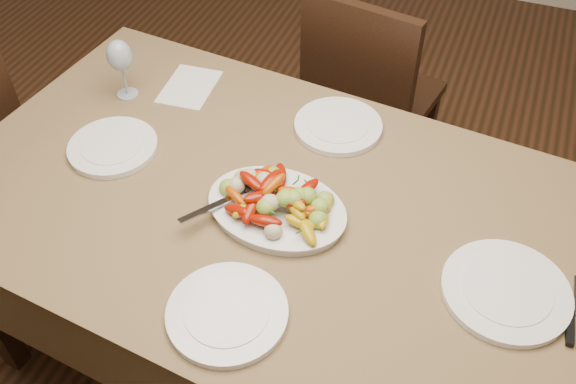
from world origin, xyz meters
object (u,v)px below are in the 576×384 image
(plate_left, at_px, (113,147))
(plate_near, at_px, (227,313))
(wine_glass, at_px, (122,67))
(serving_platter, at_px, (277,210))
(plate_far, at_px, (338,126))
(chair_far, at_px, (375,96))
(dining_table, at_px, (288,295))
(plate_right, at_px, (506,291))

(plate_left, bearing_deg, plate_near, -35.88)
(plate_left, distance_m, wine_glass, 0.27)
(serving_platter, height_order, plate_far, serving_platter)
(chair_far, relative_size, plate_near, 3.49)
(serving_platter, xyz_separation_m, plate_left, (-0.52, 0.06, -0.00))
(serving_platter, bearing_deg, dining_table, 51.70)
(plate_left, bearing_deg, chair_far, 58.13)
(plate_left, xyz_separation_m, plate_right, (1.10, -0.10, 0.00))
(chair_far, xyz_separation_m, plate_near, (-0.01, -1.26, 0.29))
(plate_near, bearing_deg, plate_left, 144.12)
(serving_platter, distance_m, wine_glass, 0.69)
(dining_table, relative_size, serving_platter, 5.19)
(plate_right, bearing_deg, plate_near, -153.46)
(plate_left, xyz_separation_m, plate_near, (0.53, -0.39, 0.00))
(dining_table, xyz_separation_m, plate_far, (0.02, 0.35, 0.39))
(dining_table, xyz_separation_m, plate_left, (-0.54, 0.04, 0.39))
(plate_left, xyz_separation_m, wine_glass, (-0.09, 0.24, 0.09))
(chair_far, relative_size, plate_right, 3.24)
(chair_far, height_order, serving_platter, chair_far)
(wine_glass, bearing_deg, serving_platter, -25.71)
(plate_right, relative_size, wine_glass, 1.43)
(plate_near, relative_size, wine_glass, 1.33)
(serving_platter, xyz_separation_m, wine_glass, (-0.62, 0.30, 0.09))
(plate_right, distance_m, plate_far, 0.68)
(plate_far, xyz_separation_m, wine_glass, (-0.66, -0.08, 0.09))
(serving_platter, distance_m, plate_far, 0.38)
(plate_left, relative_size, plate_far, 0.98)
(plate_left, height_order, plate_far, same)
(chair_far, bearing_deg, dining_table, 100.31)
(plate_right, height_order, plate_near, same)
(chair_far, bearing_deg, wine_glass, 55.51)
(plate_near, bearing_deg, serving_platter, 92.10)
(dining_table, bearing_deg, plate_far, 86.65)
(dining_table, relative_size, plate_far, 7.16)
(plate_far, bearing_deg, plate_left, -150.66)
(dining_table, distance_m, serving_platter, 0.39)
(plate_far, distance_m, plate_near, 0.70)
(dining_table, distance_m, plate_left, 0.67)
(serving_platter, bearing_deg, plate_far, 83.80)
(chair_far, relative_size, plate_left, 3.79)
(plate_far, distance_m, wine_glass, 0.67)
(dining_table, height_order, plate_near, plate_near)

